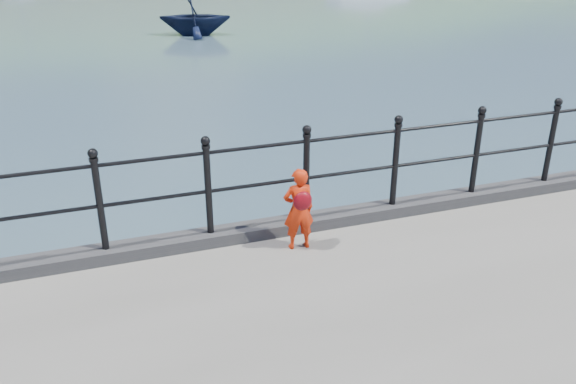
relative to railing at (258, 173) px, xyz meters
name	(u,v)px	position (x,y,z in m)	size (l,w,h in m)	color
ground	(258,297)	(0.00, 0.15, -1.82)	(600.00, 600.00, 0.00)	#2D4251
kerb	(260,230)	(0.00, 0.00, -0.75)	(60.00, 0.30, 0.15)	#28282B
railing	(258,173)	(0.00, 0.00, 0.00)	(18.11, 0.11, 1.20)	black
child	(299,209)	(0.35, -0.43, -0.32)	(0.38, 0.31, 0.99)	red
launch_navy	(195,17)	(2.95, 19.49, -1.06)	(2.50, 2.89, 1.53)	black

